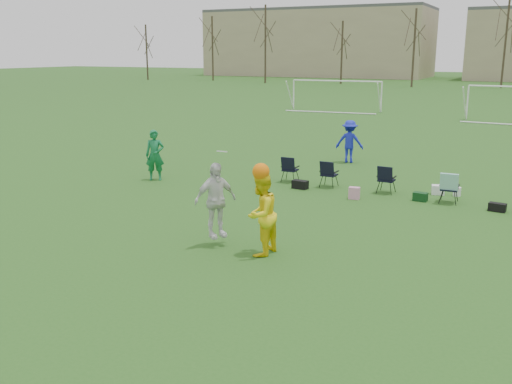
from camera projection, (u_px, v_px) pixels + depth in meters
The scene contains 7 objects.
ground at pixel (269, 268), 12.92m from camera, with size 260.00×260.00×0.00m, color #26571B.
fielder_green_near at pixel (155, 155), 21.48m from camera, with size 0.70×0.46×1.91m, color #126939.
fielder_blue at pixel (350, 141), 24.90m from camera, with size 1.20×0.69×1.85m, color #1822B7.
center_contest at pixel (243, 208), 13.75m from camera, with size 2.20×1.19×2.44m.
sideline_setup at pixel (417, 181), 18.97m from camera, with size 9.01×2.21×1.87m.
goal_left at pixel (337, 87), 46.31m from camera, with size 7.39×0.76×2.46m.
tree_line at pixel (506, 48), 72.23m from camera, with size 110.28×3.28×11.40m.
Camera 1 is at (5.15, -10.98, 4.78)m, focal length 40.00 mm.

